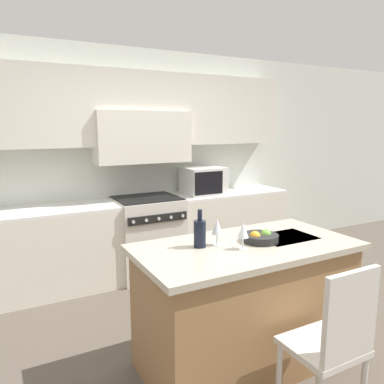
# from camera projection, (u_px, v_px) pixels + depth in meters

# --- Properties ---
(ground_plane) EXTENTS (10.00, 10.00, 0.00)m
(ground_plane) POSITION_uv_depth(u_px,v_px,m) (233.00, 352.00, 2.99)
(ground_plane) COLOR brown
(back_cabinetry) EXTENTS (10.00, 0.46, 2.70)m
(back_cabinetry) POSITION_uv_depth(u_px,v_px,m) (138.00, 140.00, 4.54)
(back_cabinetry) COLOR silver
(back_cabinetry) RESTS_ON ground_plane
(back_counter) EXTENTS (3.84, 0.62, 0.92)m
(back_counter) POSITION_uv_depth(u_px,v_px,m) (147.00, 236.00, 4.53)
(back_counter) COLOR silver
(back_counter) RESTS_ON ground_plane
(range_stove) EXTENTS (0.76, 0.70, 0.94)m
(range_stove) POSITION_uv_depth(u_px,v_px,m) (148.00, 236.00, 4.51)
(range_stove) COLOR beige
(range_stove) RESTS_ON ground_plane
(microwave) EXTENTS (0.50, 0.43, 0.34)m
(microwave) POSITION_uv_depth(u_px,v_px,m) (203.00, 181.00, 4.78)
(microwave) COLOR silver
(microwave) RESTS_ON back_counter
(kitchen_island) EXTENTS (1.62, 0.84, 0.94)m
(kitchen_island) POSITION_uv_depth(u_px,v_px,m) (246.00, 304.00, 2.79)
(kitchen_island) COLOR olive
(kitchen_island) RESTS_ON ground_plane
(island_chair) EXTENTS (0.42, 0.40, 1.01)m
(island_chair) POSITION_uv_depth(u_px,v_px,m) (334.00, 339.00, 2.17)
(island_chair) COLOR beige
(island_chair) RESTS_ON ground_plane
(wine_bottle) EXTENTS (0.09, 0.09, 0.27)m
(wine_bottle) POSITION_uv_depth(u_px,v_px,m) (200.00, 233.00, 2.62)
(wine_bottle) COLOR black
(wine_bottle) RESTS_ON kitchen_island
(wine_glass_near) EXTENTS (0.08, 0.08, 0.19)m
(wine_glass_near) POSITION_uv_depth(u_px,v_px,m) (243.00, 231.00, 2.58)
(wine_glass_near) COLOR white
(wine_glass_near) RESTS_ON kitchen_island
(wine_glass_far) EXTENTS (0.08, 0.08, 0.19)m
(wine_glass_far) POSITION_uv_depth(u_px,v_px,m) (217.00, 227.00, 2.66)
(wine_glass_far) COLOR white
(wine_glass_far) RESTS_ON kitchen_island
(fruit_bowl) EXTENTS (0.26, 0.26, 0.09)m
(fruit_bowl) POSITION_uv_depth(u_px,v_px,m) (260.00, 237.00, 2.76)
(fruit_bowl) COLOR black
(fruit_bowl) RESTS_ON kitchen_island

